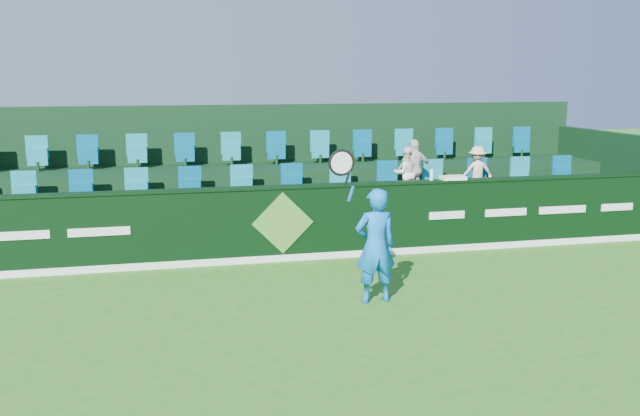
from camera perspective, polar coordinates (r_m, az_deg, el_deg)
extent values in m
plane|color=#276D1A|center=(9.09, 1.51, -10.46)|extent=(60.00, 60.00, 0.00)
cube|color=black|center=(12.67, -3.09, -1.33)|extent=(16.00, 0.20, 1.30)
cube|color=black|center=(12.55, -3.12, 1.69)|extent=(16.00, 0.24, 0.05)
cube|color=white|center=(12.70, -2.97, -4.03)|extent=(16.00, 0.02, 0.12)
cube|color=#4A822F|center=(12.55, -3.00, -1.21)|extent=(1.10, 0.02, 1.10)
cube|color=white|center=(12.54, -22.72, -2.04)|extent=(0.85, 0.01, 0.14)
cube|color=white|center=(12.39, -17.25, -1.83)|extent=(1.00, 0.01, 0.14)
cube|color=white|center=(13.44, 10.12, -0.57)|extent=(0.70, 0.01, 0.14)
cube|color=white|center=(13.95, 14.65, -0.34)|extent=(0.85, 0.01, 0.14)
cube|color=white|center=(14.55, 18.84, -0.13)|extent=(1.00, 0.01, 0.14)
cube|color=white|center=(15.22, 22.67, 0.07)|extent=(0.70, 0.01, 0.14)
cube|color=black|center=(13.78, -3.89, -1.42)|extent=(16.00, 2.00, 0.80)
cube|color=black|center=(15.58, -5.05, 0.90)|extent=(16.00, 1.80, 1.30)
cube|color=black|center=(16.47, -5.59, 3.70)|extent=(16.00, 0.20, 2.60)
cube|color=black|center=(17.56, 21.92, 2.43)|extent=(0.20, 4.00, 2.00)
cube|color=#11818F|center=(14.04, -4.19, 1.71)|extent=(13.50, 0.50, 0.60)
cube|color=#11818F|center=(15.74, -5.26, 4.49)|extent=(13.50, 0.50, 0.60)
imported|color=blue|center=(10.32, 4.45, -3.02)|extent=(0.63, 0.43, 1.68)
cylinder|color=#143FBF|center=(9.96, 2.49, 1.16)|extent=(0.11, 0.04, 0.22)
cylinder|color=black|center=(9.91, 2.17, 2.28)|extent=(0.09, 0.03, 0.20)
torus|color=black|center=(9.86, 1.73, 3.65)|extent=(0.47, 0.04, 0.47)
cylinder|color=silver|center=(9.86, 1.73, 3.65)|extent=(0.39, 0.01, 0.39)
imported|color=white|center=(14.33, 6.90, 2.77)|extent=(0.54, 0.43, 1.06)
imported|color=silver|center=(14.38, 7.58, 3.07)|extent=(0.71, 0.29, 1.20)
imported|color=beige|center=(14.92, 12.44, 2.86)|extent=(0.71, 0.46, 1.04)
cube|color=white|center=(13.48, 10.58, 2.40)|extent=(0.45, 0.29, 0.07)
cylinder|color=white|center=(13.31, 8.91, 2.64)|extent=(0.07, 0.07, 0.20)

